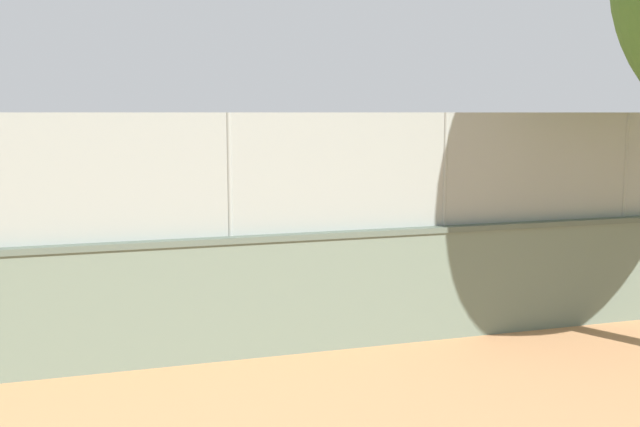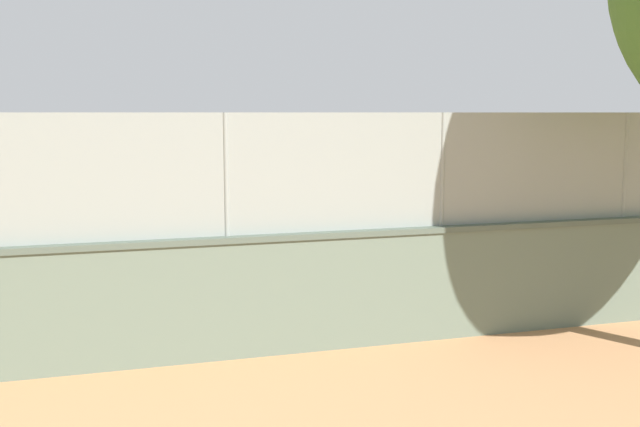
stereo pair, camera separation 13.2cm
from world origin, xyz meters
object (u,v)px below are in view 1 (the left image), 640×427
Objects in this scene: player_at_service_line at (368,221)px; player_near_wall_returning at (249,205)px; sports_ball at (347,213)px; player_crossing_court at (356,193)px.

player_at_service_line is 0.96× the size of player_near_wall_returning.
sports_ball is (-1.24, 4.50, 0.33)m from player_near_wall_returning.
player_crossing_court reaches higher than sports_ball.
player_at_service_line is 20.54× the size of sports_ball.
player_at_service_line is at bearing 124.17° from player_near_wall_returning.
player_at_service_line is 3.83m from player_near_wall_returning.
player_at_service_line is 4.63m from player_crossing_court.
player_near_wall_returning is at bearing -74.58° from sports_ball.
player_crossing_court is 6.17m from sports_ball.
player_near_wall_returning is at bearing 21.54° from player_crossing_court.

